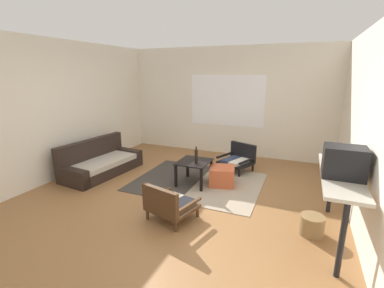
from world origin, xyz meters
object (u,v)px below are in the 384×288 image
clay_vase (340,157)px  wicker_basket (312,225)px  coffee_table (194,166)px  ottoman_orange (222,176)px  console_shelf (340,181)px  crt_television (344,162)px  glass_bottle (196,156)px  armchair_striped_foreground (169,204)px  armchair_by_window (238,158)px  couch (100,163)px

clay_vase → wicker_basket: bearing=-128.6°
coffee_table → clay_vase: 2.47m
ottoman_orange → console_shelf: (1.80, -1.10, 0.62)m
crt_television → glass_bottle: bearing=156.2°
console_shelf → wicker_basket: size_ratio=5.12×
crt_television → coffee_table: bearing=155.1°
glass_bottle → wicker_basket: glass_bottle is taller
coffee_table → armchair_striped_foreground: 1.37m
armchair_striped_foreground → clay_vase: size_ratio=2.52×
glass_bottle → console_shelf: bearing=-20.8°
coffee_table → console_shelf: console_shelf is taller
console_shelf → glass_bottle: console_shelf is taller
armchair_striped_foreground → glass_bottle: (-0.09, 1.27, 0.34)m
console_shelf → clay_vase: size_ratio=5.40×
ottoman_orange → clay_vase: clay_vase is taller
ottoman_orange → console_shelf: console_shelf is taller
armchair_by_window → clay_vase: size_ratio=2.72×
armchair_by_window → console_shelf: bearing=-49.6°
armchair_by_window → armchair_striped_foreground: size_ratio=1.08×
couch → coffee_table: bearing=6.2°
coffee_table → crt_television: crt_television is taller
couch → console_shelf: 4.44m
ottoman_orange → armchair_by_window: bearing=85.0°
clay_vase → couch: bearing=174.6°
coffee_table → armchair_striped_foreground: armchair_striped_foreground is taller
ottoman_orange → crt_television: 2.36m
armchair_striped_foreground → clay_vase: 2.37m
coffee_table → ottoman_orange: size_ratio=1.38×
armchair_striped_foreground → console_shelf: size_ratio=0.47×
coffee_table → wicker_basket: size_ratio=2.00×
ottoman_orange → crt_television: crt_television is taller
armchair_striped_foreground → wicker_basket: size_ratio=2.39×
coffee_table → console_shelf: (2.30, -0.93, 0.42)m
armchair_by_window → ottoman_orange: armchair_by_window is taller
clay_vase → wicker_basket: 0.96m
armchair_by_window → armchair_striped_foreground: bearing=-99.6°
ottoman_orange → clay_vase: size_ratio=1.53×
console_shelf → armchair_by_window: bearing=130.4°
couch → crt_television: bearing=-11.0°
armchair_by_window → glass_bottle: size_ratio=2.57×
wicker_basket → armchair_striped_foreground: bearing=-167.7°
couch → clay_vase: size_ratio=5.97×
couch → ottoman_orange: 2.58m
armchair_striped_foreground → ottoman_orange: (0.33, 1.52, -0.08)m
armchair_by_window → clay_vase: bearing=-45.1°
coffee_table → armchair_by_window: 1.24m
crt_television → wicker_basket: bearing=151.8°
console_shelf → wicker_basket: 0.70m
couch → armchair_by_window: couch is taller
armchair_striped_foreground → glass_bottle: size_ratio=2.39×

